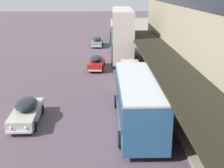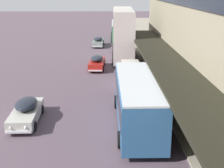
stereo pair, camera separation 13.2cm
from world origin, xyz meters
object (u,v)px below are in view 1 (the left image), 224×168
at_px(sedan_second_near, 26,111).
at_px(sedan_lead_near, 97,42).
at_px(vw_van, 131,73).
at_px(transit_bus_kerbside_rear, 138,99).
at_px(transit_bus_kerbside_front, 122,32).
at_px(transit_bus_kerbside_far, 118,30).
at_px(sedan_trailing_mid, 96,62).

distance_m(sedan_second_near, sedan_lead_near, 29.35).
xyz_separation_m(sedan_second_near, vw_van, (8.00, 8.76, 0.32)).
bearing_deg(transit_bus_kerbside_rear, sedan_lead_near, 96.21).
distance_m(transit_bus_kerbside_front, sedan_second_near, 21.52).
relative_size(transit_bus_kerbside_front, sedan_second_near, 2.27).
bearing_deg(sedan_second_near, transit_bus_kerbside_far, 77.45).
xyz_separation_m(transit_bus_kerbside_rear, sedan_lead_near, (-3.25, 29.88, -1.12)).
bearing_deg(sedan_trailing_mid, sedan_lead_near, 90.71).
xyz_separation_m(sedan_lead_near, vw_van, (3.67, -20.28, 0.35)).
bearing_deg(sedan_second_near, transit_bus_kerbside_front, 68.71).
height_order(transit_bus_kerbside_front, transit_bus_kerbside_rear, transit_bus_kerbside_front).
distance_m(transit_bus_kerbside_rear, vw_van, 9.64).
relative_size(transit_bus_kerbside_rear, transit_bus_kerbside_far, 0.85).
height_order(sedan_trailing_mid, sedan_second_near, sedan_trailing_mid).
distance_m(transit_bus_kerbside_front, vw_van, 11.38).
bearing_deg(sedan_trailing_mid, vw_van, -59.28).
bearing_deg(sedan_lead_near, vw_van, -79.73).
xyz_separation_m(transit_bus_kerbside_rear, sedan_trailing_mid, (-3.07, 15.48, -1.09)).
distance_m(transit_bus_kerbside_far, sedan_second_near, 36.22).
distance_m(transit_bus_kerbside_rear, sedan_trailing_mid, 15.82).
height_order(sedan_trailing_mid, sedan_lead_near, sedan_trailing_mid).
bearing_deg(transit_bus_kerbside_far, transit_bus_kerbside_rear, -90.46).
relative_size(transit_bus_kerbside_far, vw_van, 2.48).
relative_size(transit_bus_kerbside_front, transit_bus_kerbside_rear, 1.16).
relative_size(transit_bus_kerbside_rear, sedan_trailing_mid, 2.00).
relative_size(sedan_trailing_mid, vw_van, 1.06).
height_order(transit_bus_kerbside_rear, sedan_trailing_mid, transit_bus_kerbside_rear).
relative_size(transit_bus_kerbside_front, sedan_lead_near, 2.29).
distance_m(sedan_trailing_mid, vw_van, 6.85).
xyz_separation_m(sedan_trailing_mid, sedan_second_near, (-4.50, -14.64, -0.01)).
bearing_deg(transit_bus_kerbside_front, sedan_trailing_mid, -121.69).
height_order(transit_bus_kerbside_front, sedan_lead_near, transit_bus_kerbside_front).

